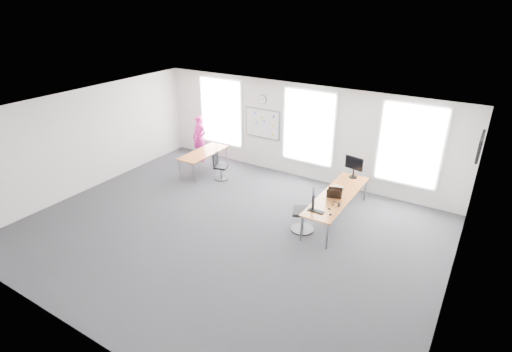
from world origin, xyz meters
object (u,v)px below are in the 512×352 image
Objects in this scene: desk_right at (337,196)px; monitor at (354,165)px; headphones at (336,204)px; desk_left at (204,154)px; keyboard at (316,211)px; person at (200,139)px; chair_right at (306,213)px; chair_left at (220,168)px.

monitor is (-0.02, 1.23, 0.42)m from desk_right.
desk_right is 0.61m from headphones.
monitor is at bearing 94.02° from headphones.
headphones reaches higher than desk_left.
keyboard is 2.35m from monitor.
person is 2.57× the size of monitor.
chair_right reaches higher than chair_left.
keyboard is (3.97, -1.51, 0.34)m from chair_left.
person is at bearing 166.61° from desk_right.
chair_left is 0.54× the size of person.
desk_right is 1.05m from chair_right.
desk_left is 4.93m from monitor.
headphones is at bearing -72.28° from monitor.
keyboard is at bearing -20.12° from person.
desk_right is 1.83× the size of person.
chair_right is 1.26× the size of chair_left.
desk_left is at bearing -40.66° from person.
desk_left is 5.22m from headphones.
desk_right is 14.96× the size of headphones.
keyboard is 0.60m from headphones.
monitor reaches higher than chair_right.
keyboard is (4.78, -1.74, 0.11)m from desk_left.
chair_left is 1.39× the size of monitor.
chair_right is (4.45, -1.57, -0.13)m from desk_left.
keyboard reaches higher than desk_right.
person reaches higher than chair_right.
monitor is (0.43, 2.16, 0.60)m from chair_right.
person is at bearing 159.44° from headphones.
headphones is (5.78, -1.91, -0.04)m from person.
headphones is at bearing -14.52° from person.
person reaches higher than keyboard.
keyboard is 2.07× the size of headphones.
headphones is (0.18, -0.58, 0.10)m from desk_right.
chair_right is 5.63m from person.
person reaches higher than desk_left.
monitor is (5.58, -0.10, 0.28)m from person.
desk_right is 1.30m from monitor.
keyboard is at bearing 39.41° from chair_right.
chair_right reaches higher than headphones.
desk_left is at bearing 161.87° from keyboard.
person is at bearing 157.97° from keyboard.
chair_right is 1.76× the size of monitor.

